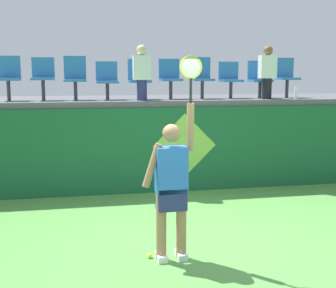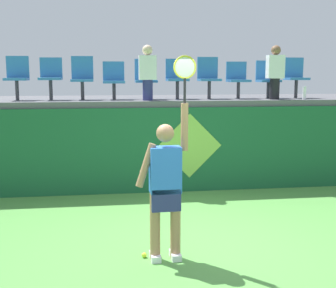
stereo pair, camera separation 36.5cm
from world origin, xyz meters
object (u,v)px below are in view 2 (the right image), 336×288
Objects in this scene: water_bottle at (304,93)px; stadium_chair_6 at (209,76)px; tennis_player at (166,184)px; spectator_1 at (275,71)px; stadium_chair_4 at (146,77)px; tennis_ball at (144,255)px; stadium_chair_1 at (51,76)px; stadium_chair_5 at (177,76)px; stadium_chair_0 at (17,75)px; stadium_chair_3 at (114,79)px; stadium_chair_7 at (238,78)px; stadium_chair_9 at (295,75)px; spectator_0 at (148,72)px; stadium_chair_2 at (82,76)px; stadium_chair_8 at (267,77)px.

stadium_chair_6 is (-1.87, 0.59, 0.35)m from water_bottle.
spectator_1 is (2.72, 3.57, 1.39)m from tennis_player.
tennis_player is at bearing -91.57° from stadium_chair_4.
stadium_chair_1 reaches higher than tennis_ball.
stadium_chair_5 is (1.03, 3.93, 2.22)m from tennis_ball.
stadium_chair_0 reaches higher than stadium_chair_4.
stadium_chair_3 reaches higher than tennis_ball.
water_bottle is 0.74m from spectator_1.
stadium_chair_7 is 0.90× the size of stadium_chair_9.
tennis_player is 3.00× the size of stadium_chair_1.
stadium_chair_4 reaches higher than tennis_ball.
stadium_chair_3 is 0.93× the size of stadium_chair_5.
spectator_0 is at bearing -172.54° from stadium_chair_9.
water_bottle is at bearing -25.15° from stadium_chair_7.
stadium_chair_2 reaches higher than water_bottle.
stadium_chair_2 reaches higher than stadium_chair_4.
water_bottle is at bearing -13.74° from spectator_1.
tennis_ball is 4.53m from stadium_chair_4.
stadium_chair_7 is at bearing -0.19° from stadium_chair_4.
stadium_chair_2 is 1.01× the size of stadium_chair_6.
tennis_ball is (-0.27, 0.08, -0.94)m from tennis_player.
stadium_chair_5 is 0.67m from stadium_chair_6.
stadium_chair_7 is (2.06, 4.01, 1.25)m from tennis_player.
stadium_chair_2 is at bearing 0.69° from stadium_chair_1.
water_bottle is at bearing -45.14° from stadium_chair_8.
tennis_ball is 5.03m from stadium_chair_0.
stadium_chair_1 is 3.24m from stadium_chair_6.
water_bottle is 0.25× the size of spectator_0.
tennis_player is 4.59m from stadium_chair_1.
spectator_0 reaches higher than stadium_chair_2.
stadium_chair_1 is at bearing 179.98° from stadium_chair_7.
tennis_player is at bearing -16.02° from tennis_ball.
spectator_0 is at bearing -9.38° from stadium_chair_0.
stadium_chair_4 is (0.66, 0.00, 0.03)m from stadium_chair_3.
water_bottle is 0.33× the size of stadium_chair_4.
stadium_chair_7 is 0.66m from stadium_chair_8.
stadium_chair_9 is (3.89, 0.00, 0.06)m from stadium_chair_3.
tennis_player is at bearing -133.96° from water_bottle.
spectator_1 is at bearing -19.18° from stadium_chair_6.
stadium_chair_4 is 0.76× the size of spectator_0.
stadium_chair_8 is at bearing -0.00° from stadium_chair_5.
stadium_chair_7 is 0.72× the size of spectator_0.
stadium_chair_7 reaches higher than stadium_chair_3.
spectator_1 reaches higher than stadium_chair_7.
stadium_chair_6 is 0.63m from stadium_chair_7.
spectator_1 reaches higher than stadium_chair_0.
stadium_chair_8 is at bearing 0.28° from stadium_chair_7.
tennis_player is 3.30× the size of stadium_chair_3.
tennis_ball is 5.15m from spectator_1.
stadium_chair_1 is at bearing 114.21° from tennis_player.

